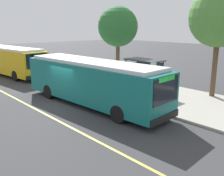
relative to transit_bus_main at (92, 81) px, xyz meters
The scene contains 10 objects.
ground_plane 2.37m from the transit_bus_main, 144.46° to the right, with size 120.00×120.00×0.00m, color #38383A.
sidewalk_curb 5.41m from the transit_bus_main, 105.81° to the left, with size 44.00×6.40×0.15m, color #A8A399.
lane_stripe_center 3.86m from the transit_bus_main, 113.77° to the right, with size 36.00×0.14×0.01m, color #E0D64C.
transit_bus_main is the anchor object (origin of this frame).
transit_bus_second 14.10m from the transit_bus_main, behind, with size 10.77×3.64×2.95m.
bus_shelter 5.00m from the transit_bus_main, 88.93° to the left, with size 2.90×1.60×2.48m.
waiting_bench 5.19m from the transit_bus_main, 89.57° to the left, with size 1.60×0.48×0.95m.
route_sign_post 3.94m from the transit_bus_main, 38.35° to the left, with size 0.44×0.08×2.80m.
street_tree_upstreet 9.63m from the transit_bus_main, 58.83° to the left, with size 4.07×4.07×7.55m.
street_tree_downstreet 8.31m from the transit_bus_main, 123.64° to the left, with size 3.60×3.60×6.68m.
Camera 1 is at (14.20, -8.82, 5.10)m, focal length 40.59 mm.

